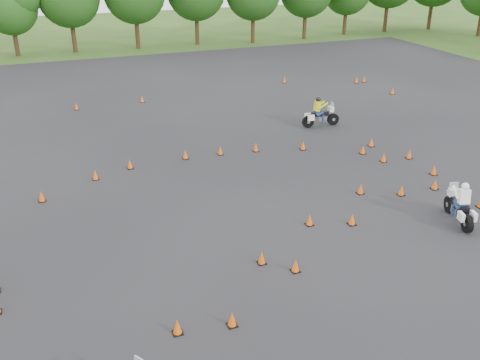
{
  "coord_description": "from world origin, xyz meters",
  "views": [
    {
      "loc": [
        -7.19,
        -14.93,
        10.46
      ],
      "look_at": [
        0.0,
        4.0,
        1.2
      ],
      "focal_mm": 40.0,
      "sensor_mm": 36.0,
      "label": 1
    }
  ],
  "objects": [
    {
      "name": "asphalt_pad",
      "position": [
        0.0,
        6.0,
        0.01
      ],
      "size": [
        62.0,
        62.0,
        0.0
      ],
      "primitive_type": "plane",
      "color": "black",
      "rests_on": "ground"
    },
    {
      "name": "traffic_cones",
      "position": [
        0.31,
        5.12,
        0.23
      ],
      "size": [
        32.72,
        33.24,
        0.45
      ],
      "color": "#E05209",
      "rests_on": "asphalt_pad"
    },
    {
      "name": "ground",
      "position": [
        0.0,
        0.0,
        0.0
      ],
      "size": [
        140.0,
        140.0,
        0.0
      ],
      "primitive_type": "plane",
      "color": "#2D5119",
      "rests_on": "ground"
    },
    {
      "name": "rider_white",
      "position": [
        7.66,
        -0.41,
        0.9
      ],
      "size": [
        1.38,
        2.44,
        1.8
      ],
      "primitive_type": null,
      "rotation": [
        0.0,
        0.0,
        1.27
      ],
      "color": "white",
      "rests_on": "ground"
    },
    {
      "name": "treeline",
      "position": [
        3.07,
        34.79,
        4.56
      ],
      "size": [
        87.03,
        32.31,
        10.61
      ],
      "color": "#1D4513",
      "rests_on": "ground"
    },
    {
      "name": "rider_yellow",
      "position": [
        8.25,
        12.04,
        0.91
      ],
      "size": [
        2.38,
        0.87,
        1.81
      ],
      "primitive_type": null,
      "rotation": [
        0.0,
        0.0,
        -0.07
      ],
      "color": "gold",
      "rests_on": "ground"
    }
  ]
}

